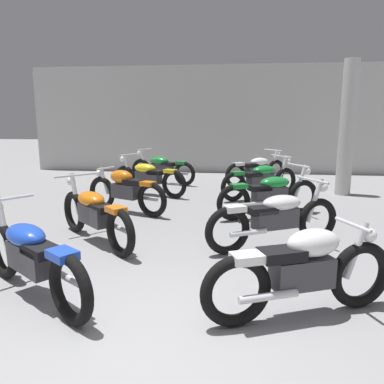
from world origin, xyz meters
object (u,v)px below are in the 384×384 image
at_px(motorcycle_left_row_2, 125,190).
at_px(motorcycle_right_row_3, 261,179).
at_px(support_pillar, 347,129).
at_px(motorcycle_left_row_1, 94,213).
at_px(motorcycle_right_row_1, 276,217).
at_px(motorcycle_right_row_0, 303,270).
at_px(motorcycle_left_row_0, 31,256).
at_px(motorcycle_left_row_3, 148,177).
at_px(motorcycle_right_row_2, 270,193).
at_px(motorcycle_left_row_4, 162,168).
at_px(motorcycle_right_row_4, 257,169).

height_order(motorcycle_left_row_2, motorcycle_right_row_3, motorcycle_right_row_3).
xyz_separation_m(support_pillar, motorcycle_left_row_2, (-4.77, -2.39, -1.14)).
bearing_deg(motorcycle_left_row_1, motorcycle_right_row_1, 1.84).
relative_size(support_pillar, motorcycle_right_row_0, 1.72).
relative_size(motorcycle_left_row_2, motorcycle_right_row_0, 0.98).
height_order(motorcycle_left_row_0, motorcycle_left_row_3, same).
bearing_deg(motorcycle_left_row_2, motorcycle_right_row_0, -52.81).
xyz_separation_m(motorcycle_right_row_0, motorcycle_right_row_2, (0.03, 3.65, -0.01)).
height_order(motorcycle_left_row_0, motorcycle_left_row_1, same).
height_order(support_pillar, motorcycle_right_row_1, support_pillar).
bearing_deg(motorcycle_left_row_0, motorcycle_left_row_3, 90.35).
height_order(support_pillar, motorcycle_left_row_1, support_pillar).
distance_m(motorcycle_left_row_1, motorcycle_right_row_2, 3.28).
xyz_separation_m(motorcycle_left_row_3, motorcycle_left_row_4, (0.01, 1.68, 0.00)).
bearing_deg(motorcycle_left_row_2, motorcycle_right_row_2, -0.10).
bearing_deg(motorcycle_right_row_4, motorcycle_right_row_3, -90.09).
relative_size(motorcycle_left_row_2, motorcycle_left_row_3, 0.91).
distance_m(motorcycle_right_row_0, motorcycle_right_row_3, 5.37).
bearing_deg(motorcycle_right_row_0, motorcycle_left_row_4, 110.99).
xyz_separation_m(motorcycle_left_row_0, motorcycle_left_row_2, (-0.07, 3.58, 0.01)).
bearing_deg(motorcycle_left_row_4, motorcycle_left_row_3, -90.30).
bearing_deg(motorcycle_right_row_0, motorcycle_left_row_1, 145.90).
relative_size(support_pillar, motorcycle_right_row_3, 1.74).
height_order(motorcycle_left_row_1, motorcycle_left_row_2, motorcycle_left_row_1).
relative_size(motorcycle_left_row_4, motorcycle_right_row_4, 1.16).
distance_m(motorcycle_right_row_0, motorcycle_right_row_2, 3.65).
xyz_separation_m(motorcycle_left_row_1, motorcycle_left_row_4, (-0.02, 5.27, 0.00)).
bearing_deg(motorcycle_right_row_1, motorcycle_left_row_1, -178.16).
bearing_deg(motorcycle_right_row_0, motorcycle_left_row_2, 127.19).
bearing_deg(motorcycle_right_row_0, motorcycle_left_row_0, 178.40).
xyz_separation_m(support_pillar, motorcycle_left_row_3, (-4.73, -0.62, -1.15)).
xyz_separation_m(motorcycle_right_row_0, motorcycle_right_row_1, (-0.05, 1.91, -0.01)).
xyz_separation_m(motorcycle_left_row_1, motorcycle_left_row_3, (-0.03, 3.59, 0.00)).
distance_m(motorcycle_left_row_2, motorcycle_right_row_0, 4.59).
relative_size(support_pillar, motorcycle_left_row_3, 1.59).
distance_m(motorcycle_left_row_3, motorcycle_right_row_4, 3.20).
bearing_deg(motorcycle_right_row_1, motorcycle_right_row_2, 87.48).
bearing_deg(motorcycle_right_row_3, motorcycle_left_row_2, -147.94).
relative_size(motorcycle_left_row_3, motorcycle_right_row_2, 1.01).
height_order(motorcycle_left_row_2, motorcycle_right_row_2, motorcycle_right_row_2).
relative_size(motorcycle_left_row_1, motorcycle_left_row_4, 0.82).
height_order(motorcycle_left_row_0, motorcycle_right_row_2, same).
height_order(motorcycle_right_row_1, motorcycle_right_row_3, same).
distance_m(motorcycle_left_row_2, motorcycle_right_row_1, 3.23).
relative_size(motorcycle_right_row_0, motorcycle_right_row_2, 0.94).
relative_size(motorcycle_left_row_0, motorcycle_left_row_3, 0.91).
xyz_separation_m(motorcycle_right_row_1, motorcycle_right_row_3, (0.01, 3.45, 0.00)).
height_order(motorcycle_left_row_2, motorcycle_left_row_4, motorcycle_left_row_4).
relative_size(motorcycle_left_row_2, motorcycle_right_row_4, 1.04).
xyz_separation_m(support_pillar, motorcycle_right_row_2, (-1.97, -2.39, -1.15)).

